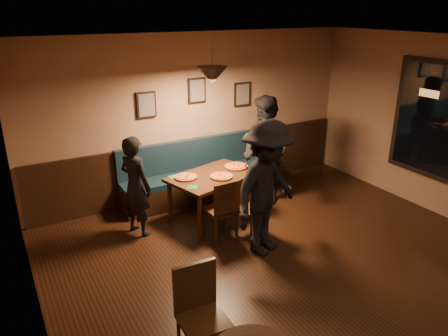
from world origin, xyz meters
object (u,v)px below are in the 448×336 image
Objects in this scene: chair_near_left at (220,208)px; chair_near_right at (252,209)px; diner_right at (266,150)px; tabasco_bottle at (246,166)px; diner_front at (267,189)px; dining_table at (213,196)px; diner_left at (136,186)px; soda_glass at (255,170)px; cafe_chair_far at (204,319)px; booth_bench at (205,170)px.

chair_near_left is 1.06× the size of chair_near_right.
chair_near_left is 0.50× the size of diner_right.
chair_near_left is 7.45× the size of tabasco_bottle.
tabasco_bottle is (0.44, 1.22, -0.15)m from diner_front.
diner_left reaches higher than dining_table.
chair_near_left is at bearing -69.85° from diner_right.
chair_near_left reaches higher than soda_glass.
soda_glass is at bearing -90.89° from tabasco_bottle.
chair_near_left is 1.04m from tabasco_bottle.
soda_glass is at bearing -129.26° from cafe_chair_far.
chair_near_right is 1.71m from diner_left.
dining_table is (-0.25, -0.75, -0.14)m from booth_bench.
diner_front is at bearing -137.48° from cafe_chair_far.
diner_front reaches higher than diner_right.
dining_table is 1.38m from diner_front.
chair_near_left is at bearing -108.60° from booth_bench.
diner_left is 9.02× the size of soda_glass.
tabasco_bottle is at bearing -67.36° from booth_bench.
diner_front reaches higher than chair_near_left.
booth_bench is 0.90m from tabasco_bottle.
diner_left is 1.55× the size of cafe_chair_far.
dining_table is 0.79m from soda_glass.
diner_front reaches higher than diner_left.
dining_table is at bearing 176.40° from tabasco_bottle.
dining_table is at bearing 68.93° from chair_near_left.
chair_near_right is 0.48× the size of diner_right.
chair_near_left is (-0.21, -0.62, 0.10)m from dining_table.
booth_bench is at bearing 106.91° from soda_glass.
diner_right is at bearing -113.16° from diner_left.
tabasco_bottle is (0.00, 0.28, -0.02)m from soda_glass.
dining_table is 1.21m from diner_right.
diner_left is at bearing -93.10° from cafe_chair_far.
chair_near_left is at bearing -123.99° from dining_table.
diner_left is (-1.00, 0.71, 0.29)m from chair_near_left.
tabasco_bottle is (0.79, 0.59, 0.32)m from chair_near_left.
diner_left is (-1.21, 0.09, 0.39)m from dining_table.
chair_near_left is 0.95× the size of cafe_chair_far.
cafe_chair_far is at bearing -53.02° from diner_right.
cafe_chair_far is (-1.27, -1.98, 0.02)m from chair_near_left.
cafe_chair_far is at bearing -134.74° from dining_table.
diner_front is at bearing -158.63° from diner_left.
booth_bench is 1.56m from chair_near_right.
soda_glass is at bearing 42.63° from diner_front.
chair_near_right is 0.90× the size of cafe_chair_far.
soda_glass is 3.10m from cafe_chair_far.
booth_bench is at bearing -137.63° from diner_right.
chair_near_left is (-0.46, -1.38, -0.04)m from booth_bench.
soda_glass is (0.44, 0.94, -0.13)m from diner_front.
diner_left reaches higher than booth_bench.
booth_bench is 24.25× the size of tabasco_bottle.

